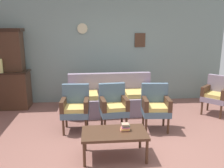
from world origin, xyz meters
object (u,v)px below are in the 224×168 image
at_px(armchair_by_doorway, 75,106).
at_px(coffee_table, 114,135).
at_px(armchair_row_middle, 155,105).
at_px(vase_on_cabinet, 0,66).
at_px(floor_vase_by_wall, 214,91).
at_px(wingback_chair_by_fireplace, 216,93).
at_px(floral_couch, 111,99).
at_px(book_stack_on_table, 125,127).
at_px(side_cabinet, 6,90).
at_px(armchair_near_cabinet, 113,105).

bearing_deg(armchair_by_doorway, coffee_table, -58.27).
bearing_deg(armchair_by_doorway, armchair_row_middle, -3.04).
height_order(vase_on_cabinet, floor_vase_by_wall, vase_on_cabinet).
bearing_deg(wingback_chair_by_fireplace, vase_on_cabinet, 171.70).
bearing_deg(floral_couch, floor_vase_by_wall, 9.35).
height_order(wingback_chair_by_fireplace, book_stack_on_table, wingback_chair_by_fireplace).
distance_m(vase_on_cabinet, floor_vase_by_wall, 5.44).
bearing_deg(wingback_chair_by_fireplace, side_cabinet, 169.67).
bearing_deg(armchair_row_middle, book_stack_on_table, -128.25).
bearing_deg(wingback_chair_by_fireplace, armchair_by_doorway, -169.44).
relative_size(armchair_by_doorway, armchair_near_cabinet, 1.00).
relative_size(side_cabinet, book_stack_on_table, 7.92).
bearing_deg(coffee_table, book_stack_on_table, 11.81).
relative_size(armchair_by_doorway, floor_vase_by_wall, 1.36).
bearing_deg(side_cabinet, coffee_table, -46.26).
relative_size(vase_on_cabinet, armchair_row_middle, 0.37).
bearing_deg(vase_on_cabinet, armchair_by_doorway, -36.05).
height_order(armchair_by_doorway, floor_vase_by_wall, armchair_by_doorway).
bearing_deg(floor_vase_by_wall, armchair_by_doorway, -158.63).
bearing_deg(armchair_row_middle, vase_on_cabinet, 157.44).
height_order(side_cabinet, book_stack_on_table, side_cabinet).
bearing_deg(armchair_row_middle, side_cabinet, 154.76).
relative_size(floral_couch, coffee_table, 2.03).
xyz_separation_m(floral_couch, armchair_row_middle, (0.79, -1.02, 0.17)).
xyz_separation_m(armchair_row_middle, wingback_chair_by_fireplace, (1.61, 0.68, 0.00)).
height_order(coffee_table, book_stack_on_table, book_stack_on_table).
height_order(armchair_by_doorway, book_stack_on_table, armchair_by_doorway).
xyz_separation_m(armchair_by_doorway, book_stack_on_table, (0.83, -1.02, -0.02)).
height_order(wingback_chair_by_fireplace, floor_vase_by_wall, wingback_chair_by_fireplace).
relative_size(armchair_near_cabinet, wingback_chair_by_fireplace, 1.00).
relative_size(side_cabinet, floor_vase_by_wall, 1.75).
distance_m(vase_on_cabinet, coffee_table, 3.50).
height_order(floral_couch, book_stack_on_table, floral_couch).
xyz_separation_m(side_cabinet, wingback_chair_by_fireplace, (4.97, -0.91, 0.03)).
relative_size(side_cabinet, floral_couch, 0.57).
relative_size(side_cabinet, armchair_by_doorway, 1.28).
relative_size(vase_on_cabinet, wingback_chair_by_fireplace, 0.37).
bearing_deg(armchair_near_cabinet, floral_couch, 87.67).
distance_m(coffee_table, book_stack_on_table, 0.20).
relative_size(coffee_table, floor_vase_by_wall, 1.52).
bearing_deg(armchair_row_middle, armchair_near_cabinet, 174.17).
relative_size(vase_on_cabinet, coffee_table, 0.33).
bearing_deg(floor_vase_by_wall, vase_on_cabinet, -179.17).
distance_m(vase_on_cabinet, wingback_chair_by_fireplace, 5.08).
bearing_deg(book_stack_on_table, armchair_near_cabinet, 94.86).
xyz_separation_m(armchair_by_doorway, armchair_row_middle, (1.56, -0.08, 0.00)).
bearing_deg(armchair_row_middle, floor_vase_by_wall, 36.39).
bearing_deg(wingback_chair_by_fireplace, floor_vase_by_wall, 63.87).
distance_m(side_cabinet, coffee_table, 3.54).
height_order(floral_couch, armchair_near_cabinet, same).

